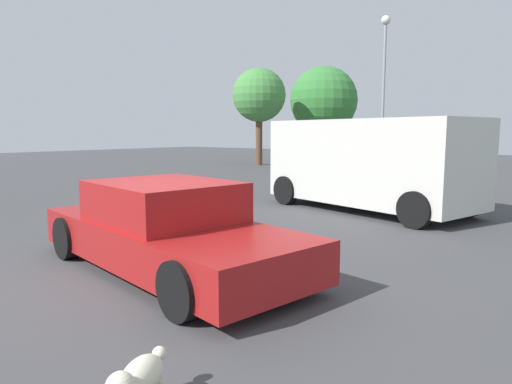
{
  "coord_description": "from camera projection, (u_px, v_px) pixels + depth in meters",
  "views": [
    {
      "loc": [
        4.97,
        -4.07,
        1.92
      ],
      "look_at": [
        0.22,
        2.16,
        0.9
      ],
      "focal_mm": 32.23,
      "sensor_mm": 36.0,
      "label": 1
    }
  ],
  "objects": [
    {
      "name": "light_post_far",
      "position": [
        384.0,
        69.0,
        22.09
      ],
      "size": [
        0.44,
        0.44,
        7.43
      ],
      "color": "gray",
      "rests_on": "ground_plane"
    },
    {
      "name": "tree_back_right",
      "position": [
        259.0,
        96.0,
        26.72
      ],
      "size": [
        3.11,
        3.11,
        5.63
      ],
      "color": "brown",
      "rests_on": "ground_plane"
    },
    {
      "name": "dog",
      "position": [
        138.0,
        378.0,
        3.12
      ],
      "size": [
        0.38,
        0.64,
        0.42
      ],
      "rotation": [
        0.0,
        0.0,
        5.08
      ],
      "color": "beige",
      "rests_on": "ground_plane"
    },
    {
      "name": "tree_back_left",
      "position": [
        324.0,
        101.0,
        29.27
      ],
      "size": [
        4.29,
        4.29,
        6.09
      ],
      "color": "brown",
      "rests_on": "ground_plane"
    },
    {
      "name": "van_white",
      "position": [
        370.0,
        162.0,
        11.24
      ],
      "size": [
        5.52,
        3.4,
        2.22
      ],
      "rotation": [
        0.0,
        0.0,
        -0.27
      ],
      "color": "silver",
      "rests_on": "ground_plane"
    },
    {
      "name": "sedan_foreground",
      "position": [
        168.0,
        230.0,
        6.39
      ],
      "size": [
        4.8,
        2.56,
        1.24
      ],
      "rotation": [
        0.0,
        0.0,
        -0.18
      ],
      "color": "maroon",
      "rests_on": "ground_plane"
    },
    {
      "name": "ground_plane",
      "position": [
        150.0,
        270.0,
        6.44
      ],
      "size": [
        80.0,
        80.0,
        0.0
      ],
      "primitive_type": "plane",
      "color": "#424244"
    }
  ]
}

